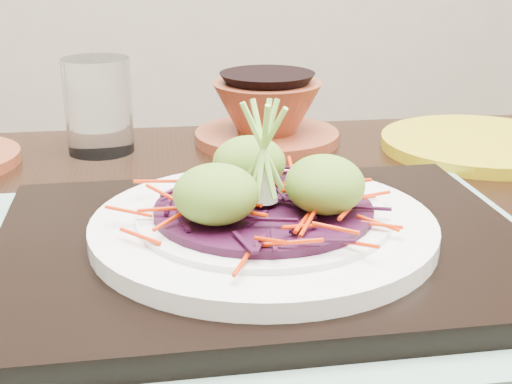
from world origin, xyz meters
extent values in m
cube|color=black|center=(-0.01, -0.07, 0.67)|extent=(1.18, 0.86, 0.04)
cube|color=gray|center=(-0.04, -0.10, 0.69)|extent=(0.46, 0.38, 0.00)
cube|color=black|center=(-0.04, -0.10, 0.70)|extent=(0.40, 0.32, 0.02)
cylinder|color=white|center=(-0.04, -0.10, 0.71)|extent=(0.24, 0.24, 0.01)
cylinder|color=white|center=(-0.04, -0.10, 0.72)|extent=(0.18, 0.18, 0.01)
cylinder|color=#300924|center=(-0.04, -0.10, 0.73)|extent=(0.15, 0.15, 0.01)
ellipsoid|color=olive|center=(-0.07, -0.12, 0.75)|extent=(0.06, 0.06, 0.04)
ellipsoid|color=olive|center=(0.00, -0.12, 0.75)|extent=(0.06, 0.06, 0.04)
ellipsoid|color=olive|center=(-0.04, -0.06, 0.75)|extent=(0.06, 0.06, 0.04)
cylinder|color=white|center=(-0.13, 0.21, 0.74)|extent=(0.08, 0.08, 0.10)
cylinder|color=maroon|center=(0.05, 0.20, 0.69)|extent=(0.19, 0.19, 0.01)
cylinder|color=#B39D13|center=(0.27, 0.12, 0.69)|extent=(0.23, 0.23, 0.01)
camera|label=1|loc=(-0.16, -0.54, 0.91)|focal=50.00mm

